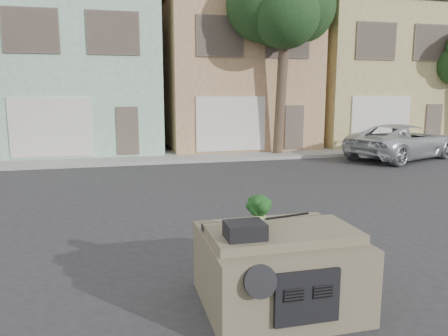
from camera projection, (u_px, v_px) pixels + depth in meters
name	position (u px, v px, depth m)	size (l,w,h in m)	color
ground_plane	(224.00, 235.00, 8.87)	(120.00, 120.00, 0.00)	#303033
sidewalk	(165.00, 157.00, 18.88)	(40.00, 3.00, 0.15)	gray
townhouse_mint	(82.00, 73.00, 21.22)	(7.20, 8.20, 7.55)	#9FC9AD
townhouse_tan	(231.00, 74.00, 23.02)	(7.20, 8.20, 7.55)	tan
townhouse_beige	(358.00, 75.00, 24.82)	(7.20, 8.20, 7.55)	tan
silver_pickup	(401.00, 159.00, 18.84)	(2.49, 5.41, 1.50)	silver
tree_near	(281.00, 59.00, 18.69)	(4.40, 4.00, 8.50)	#1A3818
car_dashboard	(278.00, 266.00, 5.91)	(2.00, 1.80, 1.12)	#696149
instrument_hump	(245.00, 230.00, 5.32)	(0.48, 0.38, 0.20)	black
wiper_arm	(288.00, 216.00, 6.24)	(0.70, 0.03, 0.02)	black
broccoli	(260.00, 210.00, 5.81)	(0.35, 0.35, 0.43)	#143713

